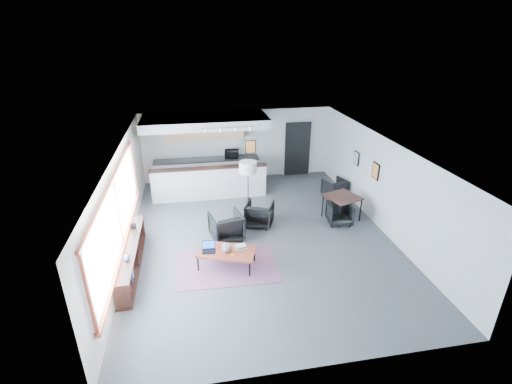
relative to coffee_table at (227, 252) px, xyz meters
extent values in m
cube|color=#47474A|center=(1.05, 1.29, -0.41)|extent=(7.00, 9.00, 0.01)
cube|color=white|center=(1.05, 1.29, 2.20)|extent=(7.00, 9.00, 0.01)
cube|color=silver|center=(1.05, 5.79, 0.89)|extent=(7.00, 0.01, 2.60)
cube|color=silver|center=(1.05, -3.22, 0.89)|extent=(7.00, 0.01, 2.60)
cube|color=silver|center=(-2.45, 1.29, 0.89)|extent=(0.01, 9.00, 2.60)
cube|color=silver|center=(4.56, 1.29, 0.89)|extent=(0.01, 9.00, 2.60)
cube|color=#8CBFFF|center=(-2.42, 0.39, 1.09)|extent=(0.02, 5.80, 1.55)
cube|color=maroon|center=(-2.39, 0.39, 0.29)|extent=(0.10, 5.95, 0.06)
cube|color=maroon|center=(-2.40, 0.39, 1.89)|extent=(0.06, 5.95, 0.06)
cube|color=maroon|center=(-2.40, -2.51, 1.09)|extent=(0.06, 0.06, 1.60)
cube|color=maroon|center=(-2.40, 0.39, 1.09)|extent=(0.06, 0.06, 1.60)
cube|color=maroon|center=(-2.40, 3.29, 1.09)|extent=(0.06, 0.06, 1.60)
cube|color=black|center=(-2.25, 0.29, 0.21)|extent=(0.35, 3.00, 0.05)
cube|color=black|center=(-2.25, 0.29, -0.36)|extent=(0.35, 3.00, 0.05)
cube|color=black|center=(-2.25, -1.16, -0.08)|extent=(0.33, 0.04, 0.55)
cube|color=black|center=(-2.25, 0.29, -0.08)|extent=(0.33, 0.04, 0.55)
cube|color=black|center=(-2.25, 1.74, -0.08)|extent=(0.33, 0.04, 0.55)
cube|color=#3359A5|center=(-2.25, -1.01, -0.23)|extent=(0.18, 0.04, 0.20)
cube|color=silver|center=(-2.25, -0.84, -0.22)|extent=(0.18, 0.04, 0.22)
cube|color=maroon|center=(-2.25, -0.67, -0.21)|extent=(0.18, 0.04, 0.24)
cube|color=black|center=(-2.25, -0.50, -0.23)|extent=(0.18, 0.04, 0.20)
cube|color=#3359A5|center=(-2.25, -0.33, -0.22)|extent=(0.18, 0.04, 0.22)
cube|color=silver|center=(-2.25, -0.16, -0.21)|extent=(0.18, 0.04, 0.24)
cube|color=maroon|center=(-2.25, 0.01, -0.23)|extent=(0.18, 0.04, 0.20)
cube|color=black|center=(-2.25, 0.18, -0.22)|extent=(0.18, 0.04, 0.22)
cube|color=#3359A5|center=(-2.25, 0.35, -0.21)|extent=(0.18, 0.03, 0.24)
cube|color=silver|center=(-2.25, 0.52, -0.23)|extent=(0.18, 0.03, 0.20)
cube|color=maroon|center=(-2.25, 0.69, -0.22)|extent=(0.18, 0.03, 0.22)
cube|color=black|center=(-2.25, 0.86, -0.21)|extent=(0.18, 0.04, 0.24)
cube|color=black|center=(-2.25, 1.09, 0.33)|extent=(0.14, 0.02, 0.18)
sphere|color=#264C99|center=(-2.23, -0.31, 0.31)|extent=(0.14, 0.14, 0.14)
cube|color=white|center=(-0.15, 3.99, 0.14)|extent=(3.80, 0.25, 1.10)
cube|color=black|center=(-0.15, 3.99, 0.70)|extent=(3.85, 0.32, 0.04)
cube|color=white|center=(-0.15, 5.44, 0.04)|extent=(3.80, 0.60, 0.90)
cube|color=#2D2D2D|center=(-0.15, 5.44, 0.50)|extent=(3.82, 0.62, 0.04)
cube|color=tan|center=(-0.15, 5.59, 1.54)|extent=(2.80, 0.35, 0.70)
cube|color=white|center=(-0.15, 4.89, 2.04)|extent=(4.20, 1.80, 0.30)
cube|color=black|center=(1.25, 4.00, 1.34)|extent=(0.35, 0.03, 0.45)
cube|color=orange|center=(1.25, 3.98, 1.34)|extent=(0.30, 0.01, 0.40)
cube|color=black|center=(3.35, 5.71, 0.64)|extent=(1.00, 0.12, 2.10)
cube|color=white|center=(2.83, 5.72, 0.64)|extent=(0.06, 0.10, 2.10)
cube|color=white|center=(3.87, 5.72, 0.64)|extent=(0.06, 0.10, 2.10)
cube|color=white|center=(3.35, 5.72, 1.71)|extent=(1.10, 0.10, 0.06)
cube|color=silver|center=(0.45, 3.49, 2.15)|extent=(1.60, 0.04, 0.04)
cylinder|color=silver|center=(-0.20, 3.49, 2.07)|extent=(0.07, 0.07, 0.09)
cylinder|color=silver|center=(0.25, 3.49, 2.07)|extent=(0.07, 0.07, 0.09)
cylinder|color=silver|center=(0.70, 3.49, 2.07)|extent=(0.07, 0.07, 0.09)
cylinder|color=silver|center=(1.15, 3.49, 2.07)|extent=(0.07, 0.07, 0.09)
cube|color=black|center=(4.52, 1.69, 1.14)|extent=(0.03, 0.38, 0.48)
cube|color=orange|center=(4.51, 1.69, 1.14)|extent=(0.00, 0.32, 0.42)
cube|color=black|center=(4.52, 2.99, 1.09)|extent=(0.03, 0.34, 0.44)
cube|color=#859FC5|center=(4.51, 2.99, 1.09)|extent=(0.00, 0.28, 0.38)
cube|color=#653A4F|center=(0.00, 0.00, -0.40)|extent=(2.49, 1.74, 0.01)
cube|color=maroon|center=(0.00, 0.00, 0.01)|extent=(1.52, 1.15, 0.05)
cube|color=black|center=(-0.69, -0.08, -0.21)|extent=(0.04, 0.04, 0.40)
cube|color=black|center=(-0.48, 0.51, -0.21)|extent=(0.04, 0.04, 0.40)
cube|color=black|center=(0.48, -0.51, -0.21)|extent=(0.04, 0.04, 0.40)
cube|color=black|center=(0.69, 0.08, -0.21)|extent=(0.04, 0.04, 0.40)
cube|color=black|center=(-0.11, -0.29, -0.02)|extent=(1.22, 0.47, 0.03)
cube|color=black|center=(0.11, 0.29, -0.02)|extent=(1.22, 0.47, 0.03)
cube|color=black|center=(-0.42, 0.04, 0.04)|extent=(0.33, 0.24, 0.02)
cube|color=black|center=(-0.41, 0.15, 0.16)|extent=(0.32, 0.07, 0.21)
cube|color=blue|center=(-0.41, 0.15, 0.16)|extent=(0.29, 0.06, 0.18)
sphere|color=gray|center=(0.01, -0.06, 0.15)|extent=(0.24, 0.24, 0.24)
cube|color=silver|center=(0.37, 0.07, 0.05)|extent=(0.30, 0.26, 0.03)
cube|color=#3359A5|center=(0.37, 0.07, 0.08)|extent=(0.27, 0.23, 0.03)
cube|color=silver|center=(0.36, 0.05, 0.11)|extent=(0.25, 0.21, 0.03)
cube|color=#E5590C|center=(0.11, -0.20, 0.04)|extent=(0.14, 0.14, 0.01)
imported|color=black|center=(0.13, 1.29, 0.01)|extent=(0.97, 0.93, 0.84)
imported|color=black|center=(1.16, 1.91, -0.02)|extent=(0.97, 0.94, 0.77)
cylinder|color=black|center=(0.92, 2.44, -0.39)|extent=(0.36, 0.36, 0.03)
cylinder|color=black|center=(0.92, 2.44, 0.37)|extent=(0.03, 0.03, 1.51)
cylinder|color=#F1E7C6|center=(0.92, 2.44, 1.21)|extent=(0.60, 0.60, 0.34)
cube|color=black|center=(3.66, 1.83, 0.32)|extent=(1.14, 1.14, 0.04)
cylinder|color=black|center=(3.42, 1.33, -0.05)|extent=(0.05, 0.05, 0.71)
cylinder|color=black|center=(3.15, 2.07, -0.05)|extent=(0.05, 0.05, 0.71)
cylinder|color=black|center=(4.16, 1.60, -0.05)|extent=(0.05, 0.05, 0.71)
cylinder|color=black|center=(3.89, 2.34, -0.05)|extent=(0.05, 0.05, 0.71)
imported|color=black|center=(3.50, 1.56, -0.11)|extent=(0.64, 0.60, 0.60)
imported|color=black|center=(4.05, 3.40, -0.11)|extent=(0.70, 0.68, 0.59)
imported|color=black|center=(0.78, 5.44, 0.69)|extent=(0.54, 0.35, 0.34)
camera|label=1|loc=(-0.63, -7.53, 4.92)|focal=26.00mm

